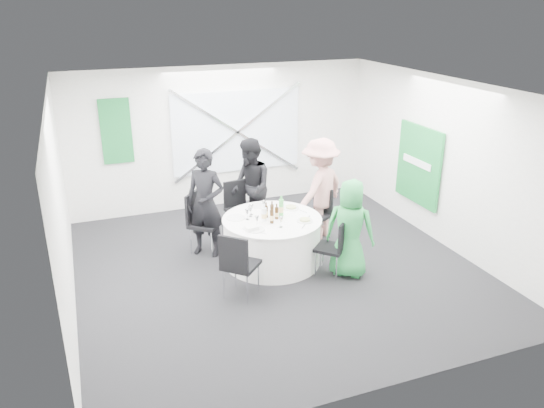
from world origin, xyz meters
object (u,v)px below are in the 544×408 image
object	(u,v)px
person_woman_pink	(320,189)
clear_water_bottle	(264,215)
person_man_back	(250,187)
chair_front_left	(238,261)
chair_back	(238,204)
chair_front_right	(335,244)
banquet_table	(272,240)
person_man_back_left	(205,203)
chair_back_left	(200,218)
chair_back_right	(319,210)
green_water_bottle	(281,208)
person_woman_green	(350,229)

from	to	relation	value
person_woman_pink	clear_water_bottle	world-z (taller)	person_woman_pink
person_man_back	chair_front_left	bearing A→B (deg)	-20.69
person_man_back	clear_water_bottle	size ratio (longest dim) A/B	6.28
chair_back	chair_front_right	distance (m)	2.18
banquet_table	person_man_back_left	world-z (taller)	person_man_back_left
person_woman_pink	clear_water_bottle	bearing A→B (deg)	-1.05
chair_back_left	person_man_back_left	distance (m)	0.33
banquet_table	chair_back_right	distance (m)	1.23
person_woman_pink	green_water_bottle	bearing A→B (deg)	2.18
person_man_back_left	green_water_bottle	world-z (taller)	person_man_back_left
person_man_back	clear_water_bottle	xyz separation A→B (m)	(-0.20, -1.26, -0.00)
chair_front_right	person_man_back_left	bearing A→B (deg)	-85.71
chair_front_right	clear_water_bottle	world-z (taller)	clear_water_bottle
chair_front_left	person_man_back	bearing A→B (deg)	-69.32
chair_back_left	green_water_bottle	distance (m)	1.40
chair_back	green_water_bottle	distance (m)	1.28
clear_water_bottle	person_man_back	bearing A→B (deg)	80.98
person_man_back_left	person_woman_green	bearing A→B (deg)	-1.33
chair_back	chair_back_left	size ratio (longest dim) A/B	0.96
chair_front_left	green_water_bottle	distance (m)	1.40
banquet_table	person_woman_pink	distance (m)	1.39
chair_front_left	person_man_back_left	bearing A→B (deg)	-44.26
chair_back_right	green_water_bottle	distance (m)	1.10
person_man_back_left	chair_back_left	bearing A→B (deg)	155.25
person_man_back_left	green_water_bottle	distance (m)	1.23
person_man_back_left	person_man_back	xyz separation A→B (m)	(0.94, 0.53, -0.02)
person_woman_green	clear_water_bottle	bearing A→B (deg)	6.06
chair_back	green_water_bottle	bearing A→B (deg)	-81.73
banquet_table	person_man_back_left	bearing A→B (deg)	142.92
chair_front_left	person_man_back_left	distance (m)	1.58
person_woman_pink	person_woman_green	xyz separation A→B (m)	(-0.18, -1.42, -0.13)
person_woman_green	green_water_bottle	size ratio (longest dim) A/B	4.55
chair_back_right	chair_front_left	bearing A→B (deg)	-80.52
person_man_back	green_water_bottle	bearing A→B (deg)	8.44
chair_front_right	person_woman_pink	size ratio (longest dim) A/B	0.51
banquet_table	green_water_bottle	size ratio (longest dim) A/B	4.68
chair_back	chair_back_left	world-z (taller)	chair_back_left
person_woman_green	clear_water_bottle	distance (m)	1.32
chair_back	chair_back_right	bearing A→B (deg)	-36.49
chair_front_left	clear_water_bottle	bearing A→B (deg)	-86.14
banquet_table	chair_front_right	distance (m)	1.06
chair_back_right	person_man_back_left	bearing A→B (deg)	-120.61
banquet_table	person_man_back	bearing A→B (deg)	87.69
clear_water_bottle	chair_back_left	bearing A→B (deg)	133.21
chair_back_right	person_woman_green	size ratio (longest dim) A/B	0.60
chair_back	person_woman_pink	size ratio (longest dim) A/B	0.55
chair_front_left	chair_back_left	bearing A→B (deg)	-41.95
chair_back_right	person_man_back_left	distance (m)	2.01
person_woman_pink	person_woman_green	size ratio (longest dim) A/B	1.17
person_woman_pink	person_man_back_left	bearing A→B (deg)	-30.53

